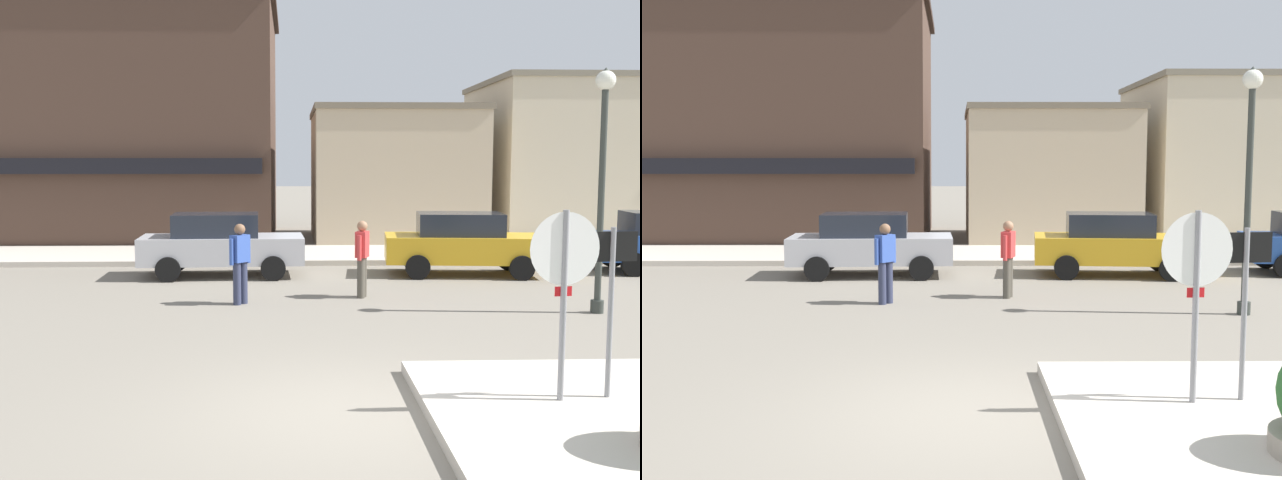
# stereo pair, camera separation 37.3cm
# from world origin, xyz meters

# --- Properties ---
(ground_plane) EXTENTS (160.00, 160.00, 0.00)m
(ground_plane) POSITION_xyz_m (0.00, 0.00, 0.00)
(ground_plane) COLOR gray
(kerb_far) EXTENTS (80.00, 4.00, 0.15)m
(kerb_far) POSITION_xyz_m (0.00, 14.03, 0.07)
(kerb_far) COLOR beige
(kerb_far) RESTS_ON ground
(stop_sign) EXTENTS (0.82, 0.12, 2.30)m
(stop_sign) POSITION_xyz_m (2.37, -0.07, 1.52)
(stop_sign) COLOR gray
(stop_sign) RESTS_ON ground
(one_way_sign) EXTENTS (0.60, 0.09, 2.10)m
(one_way_sign) POSITION_xyz_m (2.95, 0.02, 1.33)
(one_way_sign) COLOR gray
(one_way_sign) RESTS_ON ground
(lamp_post) EXTENTS (0.36, 0.36, 4.54)m
(lamp_post) POSITION_xyz_m (5.09, 5.47, 2.96)
(lamp_post) COLOR #333833
(lamp_post) RESTS_ON ground
(parked_car_nearest) EXTENTS (4.07, 2.01, 1.56)m
(parked_car_nearest) POSITION_xyz_m (-2.41, 10.32, 0.81)
(parked_car_nearest) COLOR #B7B7BC
(parked_car_nearest) RESTS_ON ground
(parked_car_second) EXTENTS (4.15, 2.17, 1.56)m
(parked_car_second) POSITION_xyz_m (3.67, 10.31, 0.81)
(parked_car_second) COLOR gold
(parked_car_second) RESTS_ON ground
(pedestrian_crossing_near) EXTENTS (0.33, 0.55, 1.61)m
(pedestrian_crossing_near) POSITION_xyz_m (0.81, 7.25, 0.87)
(pedestrian_crossing_near) COLOR #4C473D
(pedestrian_crossing_near) RESTS_ON ground
(pedestrian_crossing_far) EXTENTS (0.43, 0.47, 1.61)m
(pedestrian_crossing_far) POSITION_xyz_m (-1.68, 6.59, 0.87)
(pedestrian_crossing_far) COLOR #2D334C
(pedestrian_crossing_far) RESTS_ON ground
(building_corner_shop) EXTENTS (11.22, 8.62, 8.47)m
(building_corner_shop) POSITION_xyz_m (-6.76, 20.09, 4.24)
(building_corner_shop) COLOR #473328
(building_corner_shop) RESTS_ON ground
(building_storefront_left_near) EXTENTS (5.80, 6.65, 4.72)m
(building_storefront_left_near) POSITION_xyz_m (3.00, 19.07, 2.36)
(building_storefront_left_near) COLOR tan
(building_storefront_left_near) RESTS_ON ground
(building_storefront_left_mid) EXTENTS (8.23, 7.13, 5.84)m
(building_storefront_left_mid) POSITION_xyz_m (10.68, 20.00, 2.93)
(building_storefront_left_mid) COLOR beige
(building_storefront_left_mid) RESTS_ON ground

